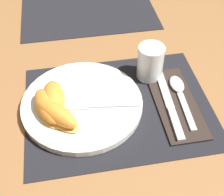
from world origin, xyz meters
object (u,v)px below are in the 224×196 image
Objects in this scene: juice_glass at (150,64)px; plate at (82,104)px; spoon at (179,91)px; citrus_wedge_1 at (49,107)px; knife at (169,103)px; citrus_wedge_0 at (54,98)px; citrus_wedge_2 at (56,114)px; fork at (92,105)px.

plate is at bearing -156.92° from juice_glass.
citrus_wedge_1 is at bearing -176.36° from spoon.
juice_glass is at bearing 126.93° from spoon.
citrus_wedge_1 is (-0.07, -0.02, 0.02)m from plate.
citrus_wedge_0 reaches higher than knife.
citrus_wedge_2 is at bearing -86.89° from citrus_wedge_0.
fork reaches higher than plate.
citrus_wedge_0 is 0.05m from citrus_wedge_2.
plate is 0.08m from citrus_wedge_1.
citrus_wedge_2 is (-0.24, -0.12, -0.01)m from juice_glass.
juice_glass is 0.27m from citrus_wedge_1.
spoon is (0.04, 0.03, 0.00)m from knife.
knife is at bearing -2.66° from citrus_wedge_1.
citrus_wedge_0 reaches higher than citrus_wedge_1.
citrus_wedge_0 is 0.85× the size of citrus_wedge_2.
citrus_wedge_0 reaches higher than spoon.
citrus_wedge_0 is (-0.30, 0.00, 0.02)m from spoon.
knife is 1.88× the size of citrus_wedge_2.
juice_glass is at bearing 26.54° from citrus_wedge_2.
knife is 0.26m from citrus_wedge_2.
citrus_wedge_2 is (-0.08, -0.02, 0.02)m from fork.
citrus_wedge_2 reaches higher than spoon.
fork is at bearing -174.46° from spoon.
juice_glass is 0.11m from knife.
knife is at bearing -8.60° from plate.
juice_glass is at bearing 20.30° from citrus_wedge_1.
spoon is (0.06, -0.07, -0.03)m from juice_glass.
plate is at bearing 171.40° from knife.
citrus_wedge_0 reaches higher than plate.
juice_glass is 0.86× the size of citrus_wedge_0.
knife is at bearing -3.76° from fork.
citrus_wedge_2 reaches higher than plate.
fork is 0.09m from citrus_wedge_0.
plate is 3.15× the size of juice_glass.
plate is 1.22× the size of knife.
juice_glass reaches higher than spoon.
spoon is at bearing 3.64° from citrus_wedge_1.
citrus_wedge_0 is at bearing -163.97° from juice_glass.
fork is 1.45× the size of citrus_wedge_1.
spoon reaches higher than knife.
citrus_wedge_2 reaches higher than fork.
citrus_wedge_1 is at bearing 120.96° from citrus_wedge_2.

